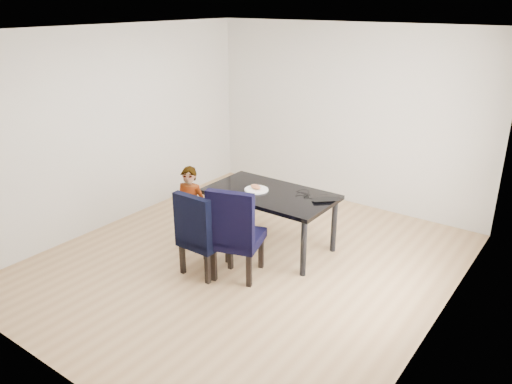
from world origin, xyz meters
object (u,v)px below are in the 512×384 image
Objects in this scene: chair_left at (206,232)px; plate at (256,190)px; dining_table at (270,220)px; chair_right at (238,231)px; child at (191,210)px; laptop at (325,198)px.

chair_left is 3.36× the size of plate.
chair_left is 0.94m from plate.
plate reaches higher than dining_table.
chair_right and child have the same top height.
chair_left is at bearing -44.25° from child.
chair_right is 1.16m from laptop.
child reaches higher than chair_left.
chair_right is (0.09, -0.78, 0.18)m from dining_table.
chair_right is 0.81m from plate.
child is at bearing 150.07° from chair_left.
chair_right is at bearing 16.63° from laptop.
plate is (0.57, 0.61, 0.21)m from child.
plate is at bearing -166.71° from dining_table.
chair_left is at bearing -94.20° from plate.
plate is at bearing 85.99° from chair_left.
chair_left is at bearing 8.49° from laptop.
child reaches higher than plate.
child is 0.86m from plate.
chair_right is at bearing -83.34° from dining_table.
chair_right reaches higher than chair_left.
plate is at bearing 92.44° from chair_right.
laptop is (0.92, 1.14, 0.26)m from chair_left.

